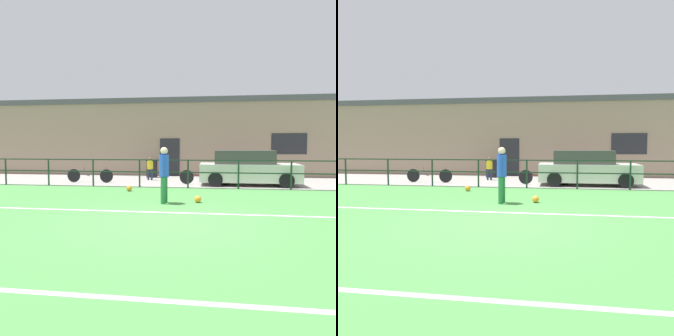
# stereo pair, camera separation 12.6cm
# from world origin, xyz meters

# --- Properties ---
(ground) EXTENTS (60.00, 44.00, 0.04)m
(ground) POSITION_xyz_m (0.00, 0.00, -0.02)
(ground) COLOR #478C42
(field_line_touchline) EXTENTS (36.00, 0.11, 0.00)m
(field_line_touchline) POSITION_xyz_m (0.00, 1.01, 0.00)
(field_line_touchline) COLOR white
(field_line_touchline) RESTS_ON ground
(field_line_hash) EXTENTS (36.00, 0.11, 0.00)m
(field_line_hash) POSITION_xyz_m (0.00, -3.83, 0.00)
(field_line_hash) COLOR white
(field_line_hash) RESTS_ON ground
(pavement_strip) EXTENTS (48.00, 5.00, 0.02)m
(pavement_strip) POSITION_xyz_m (0.00, 8.50, 0.01)
(pavement_strip) COLOR gray
(pavement_strip) RESTS_ON ground
(perimeter_fence) EXTENTS (36.07, 0.07, 1.15)m
(perimeter_fence) POSITION_xyz_m (0.00, 6.00, 0.75)
(perimeter_fence) COLOR #193823
(perimeter_fence) RESTS_ON ground
(clubhouse_facade) EXTENTS (28.00, 2.56, 4.37)m
(clubhouse_facade) POSITION_xyz_m (0.00, 12.20, 2.19)
(clubhouse_facade) COLOR gray
(clubhouse_facade) RESTS_ON ground
(player_striker) EXTENTS (0.29, 0.46, 1.67)m
(player_striker) POSITION_xyz_m (-0.41, 2.37, 0.95)
(player_striker) COLOR #237038
(player_striker) RESTS_ON ground
(soccer_ball_match) EXTENTS (0.21, 0.21, 0.21)m
(soccer_ball_match) POSITION_xyz_m (0.59, 2.62, 0.11)
(soccer_ball_match) COLOR orange
(soccer_ball_match) RESTS_ON ground
(soccer_ball_spare) EXTENTS (0.21, 0.21, 0.21)m
(soccer_ball_spare) POSITION_xyz_m (-2.12, 4.76, 0.11)
(soccer_ball_spare) COLOR orange
(soccer_ball_spare) RESTS_ON ground
(spectator_child) EXTENTS (0.30, 0.20, 1.12)m
(spectator_child) POSITION_xyz_m (-2.09, 8.63, 0.66)
(spectator_child) COLOR #232D4C
(spectator_child) RESTS_ON pavement_strip
(parked_car_red) EXTENTS (4.14, 1.77, 1.49)m
(parked_car_red) POSITION_xyz_m (2.45, 7.20, 0.73)
(parked_car_red) COLOR silver
(parked_car_red) RESTS_ON pavement_strip
(bicycle_parked_0) EXTENTS (2.18, 0.04, 0.71)m
(bicycle_parked_0) POSITION_xyz_m (-4.62, 7.20, 0.34)
(bicycle_parked_0) COLOR black
(bicycle_parked_0) RESTS_ON pavement_strip
(bicycle_parked_1) EXTENTS (2.31, 0.04, 0.72)m
(bicycle_parked_1) POSITION_xyz_m (0.68, 7.20, 0.35)
(bicycle_parked_1) COLOR black
(bicycle_parked_1) RESTS_ON pavement_strip
(trash_bin_0) EXTENTS (0.54, 0.46, 0.95)m
(trash_bin_0) POSITION_xyz_m (-2.27, 10.03, 0.50)
(trash_bin_0) COLOR black
(trash_bin_0) RESTS_ON pavement_strip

